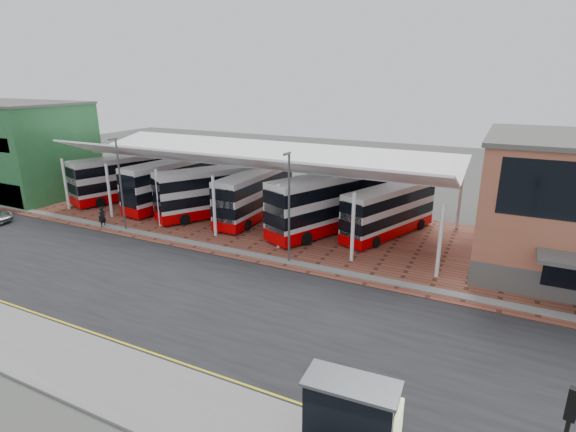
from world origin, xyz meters
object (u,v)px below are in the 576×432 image
at_px(bus_3, 255,195).
at_px(pedestrian, 103,217).
at_px(bus_4, 329,203).
at_px(bus_shelter, 357,415).
at_px(bus_0, 126,178).
at_px(bus_1, 174,183).
at_px(bus_2, 215,192).
at_px(traffic_signal_west, 566,431).
at_px(bus_5, 389,211).

xyz_separation_m(bus_3, pedestrian, (-10.81, -8.34, -1.29)).
xyz_separation_m(bus_3, bus_4, (7.55, -0.35, 0.27)).
distance_m(bus_3, bus_shelter, 28.50).
distance_m(bus_0, bus_3, 16.15).
xyz_separation_m(bus_1, bus_3, (9.63, 0.06, -0.14)).
xyz_separation_m(bus_0, pedestrian, (5.34, -8.19, -1.41)).
relative_size(bus_0, pedestrian, 6.32).
height_order(bus_2, bus_shelter, bus_2).
bearing_deg(bus_0, bus_3, 19.17).
bearing_deg(traffic_signal_west, bus_3, 153.12).
bearing_deg(pedestrian, bus_3, -47.86).
distance_m(bus_1, bus_shelter, 35.16).
distance_m(bus_1, bus_5, 22.12).
bearing_deg(pedestrian, bus_0, 37.58).
distance_m(bus_0, traffic_signal_west, 45.19).
relative_size(bus_1, traffic_signal_west, 2.64).
xyz_separation_m(bus_5, traffic_signal_west, (10.97, -22.85, 0.96)).
bearing_deg(bus_0, traffic_signal_west, -10.18).
bearing_deg(traffic_signal_west, bus_shelter, -157.45).
xyz_separation_m(bus_1, pedestrian, (-1.18, -8.28, -1.43)).
bearing_deg(traffic_signal_west, bus_0, 167.39).
relative_size(bus_1, bus_2, 1.07).
height_order(bus_3, pedestrian, bus_3).
bearing_deg(bus_5, bus_3, -154.93).
relative_size(bus_2, bus_3, 1.01).
xyz_separation_m(bus_4, bus_shelter, (9.80, -22.26, -0.69)).
xyz_separation_m(bus_4, bus_5, (4.92, 1.27, -0.40)).
xyz_separation_m(bus_0, traffic_signal_west, (39.58, -21.79, 0.71)).
height_order(bus_1, bus_2, bus_1).
bearing_deg(bus_3, bus_4, -2.79).
bearing_deg(bus_2, bus_0, -152.51).
height_order(bus_1, pedestrian, bus_1).
height_order(bus_1, bus_3, bus_1).
distance_m(bus_2, bus_shelter, 30.30).
xyz_separation_m(bus_3, bus_shelter, (17.35, -22.61, -0.43)).
relative_size(bus_3, traffic_signal_west, 2.44).
height_order(bus_5, bus_shelter, bus_5).
bearing_deg(bus_5, bus_2, -152.47).
bearing_deg(bus_2, bus_4, 34.64).
bearing_deg(pedestrian, traffic_signal_west, -107.16).
height_order(bus_2, bus_4, bus_4).
distance_m(bus_4, pedestrian, 20.08).
relative_size(bus_4, pedestrian, 6.65).
relative_size(bus_0, bus_3, 1.07).
relative_size(bus_1, bus_4, 0.96).
xyz_separation_m(bus_3, bus_5, (12.47, 0.91, -0.13)).
xyz_separation_m(bus_0, bus_4, (23.70, -0.21, 0.15)).
distance_m(bus_2, bus_5, 16.45).
bearing_deg(traffic_signal_west, bus_5, 131.87).
distance_m(pedestrian, traffic_signal_west, 36.91).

